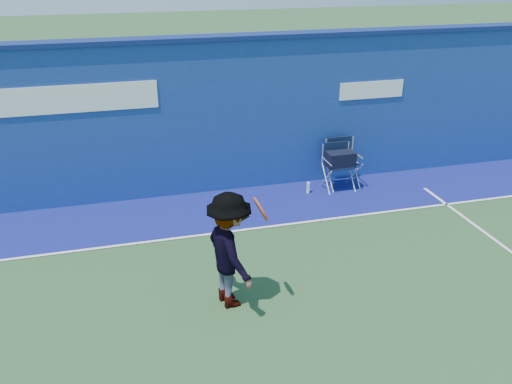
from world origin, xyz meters
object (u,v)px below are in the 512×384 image
object	(u,v)px
water_bottle	(308,188)
tennis_player	(230,250)
directors_chair_right	(342,172)
directors_chair_left	(339,171)

from	to	relation	value
water_bottle	tennis_player	xyz separation A→B (m)	(-2.33, -3.23, 0.72)
directors_chair_right	water_bottle	world-z (taller)	directors_chair_right
water_bottle	tennis_player	world-z (taller)	tennis_player
directors_chair_right	water_bottle	bearing A→B (deg)	-167.59
directors_chair_left	directors_chair_right	distance (m)	0.21
directors_chair_right	tennis_player	size ratio (longest dim) A/B	0.60
directors_chair_right	tennis_player	xyz separation A→B (m)	(-3.14, -3.41, 0.52)
directors_chair_right	water_bottle	distance (m)	0.85
directors_chair_right	tennis_player	world-z (taller)	tennis_player
directors_chair_left	directors_chair_right	world-z (taller)	directors_chair_right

